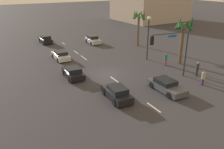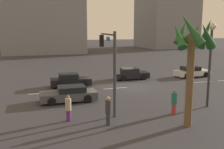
% 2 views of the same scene
% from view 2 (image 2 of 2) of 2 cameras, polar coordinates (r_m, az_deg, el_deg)
% --- Properties ---
extents(ground_plane, '(220.00, 220.00, 0.00)m').
position_cam_2_polar(ground_plane, '(26.55, 4.71, -2.72)').
color(ground_plane, '#333338').
extents(lane_stripe_2, '(2.56, 0.14, 0.01)m').
position_cam_2_polar(lane_stripe_2, '(30.40, 18.79, -1.59)').
color(lane_stripe_2, silver).
rests_on(lane_stripe_2, ground_plane).
extents(lane_stripe_3, '(2.42, 0.14, 0.01)m').
position_cam_2_polar(lane_stripe_3, '(25.90, 0.72, -3.00)').
color(lane_stripe_3, silver).
rests_on(lane_stripe_3, ground_plane).
extents(lane_stripe_4, '(1.98, 0.14, 0.01)m').
position_cam_2_polar(lane_stripe_4, '(24.70, -15.48, -4.01)').
color(lane_stripe_4, silver).
rests_on(lane_stripe_4, ground_plane).
extents(car_0, '(4.52, 1.96, 1.25)m').
position_cam_2_polar(car_0, '(21.52, -9.30, -4.24)').
color(car_0, '#474C51').
rests_on(car_0, ground_plane).
extents(car_1, '(4.30, 1.89, 1.28)m').
position_cam_2_polar(car_1, '(33.44, 16.96, 0.56)').
color(car_1, silver).
rests_on(car_1, ground_plane).
extents(car_3, '(4.13, 1.97, 1.34)m').
position_cam_2_polar(car_3, '(26.91, -9.05, -1.29)').
color(car_3, black).
rests_on(car_3, ground_plane).
extents(car_4, '(3.97, 2.02, 1.29)m').
position_cam_2_polar(car_4, '(30.55, 4.15, 0.12)').
color(car_4, black).
rests_on(car_4, ground_plane).
extents(traffic_signal, '(0.70, 5.19, 5.66)m').
position_cam_2_polar(traffic_signal, '(18.68, -0.65, 3.99)').
color(traffic_signal, '#38383D').
rests_on(traffic_signal, ground_plane).
extents(streetlamp, '(0.56, 0.56, 6.28)m').
position_cam_2_polar(streetlamp, '(20.42, 20.68, 5.30)').
color(streetlamp, '#2D2D33').
rests_on(streetlamp, ground_plane).
extents(pedestrian_0, '(0.52, 0.52, 1.80)m').
position_cam_2_polar(pedestrian_0, '(16.01, -0.81, -7.76)').
color(pedestrian_0, '#333338').
rests_on(pedestrian_0, ground_plane).
extents(pedestrian_1, '(0.49, 0.49, 1.69)m').
position_cam_2_polar(pedestrian_1, '(16.95, -9.48, -7.12)').
color(pedestrian_1, '#59266B').
rests_on(pedestrian_1, ground_plane).
extents(pedestrian_2, '(0.51, 0.51, 1.70)m').
position_cam_2_polar(pedestrian_2, '(18.57, 13.33, -5.71)').
color(pedestrian_2, '#BF3833').
rests_on(pedestrian_2, ground_plane).
extents(palm_tree_2, '(2.63, 2.58, 6.71)m').
position_cam_2_polar(palm_tree_2, '(15.74, 17.05, 5.87)').
color(palm_tree_2, brown).
rests_on(palm_tree_2, ground_plane).
extents(building_0, '(14.71, 16.09, 27.20)m').
position_cam_2_polar(building_0, '(84.15, 11.75, 15.09)').
color(building_0, gray).
rests_on(building_0, ground_plane).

